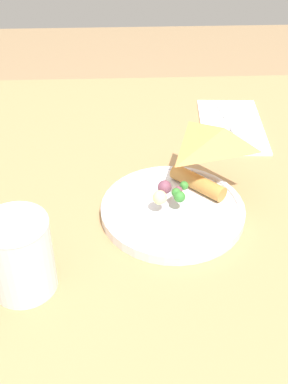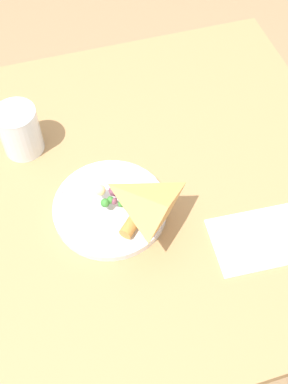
% 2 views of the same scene
% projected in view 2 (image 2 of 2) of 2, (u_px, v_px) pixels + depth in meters
% --- Properties ---
extents(ground_plane, '(6.00, 6.00, 0.00)m').
position_uv_depth(ground_plane, '(128.00, 316.00, 1.52)').
color(ground_plane, '#997A56').
extents(dining_table, '(0.94, 0.82, 0.71)m').
position_uv_depth(dining_table, '(119.00, 217.00, 1.02)').
color(dining_table, '#A87F51').
rests_on(dining_table, ground_plane).
extents(plate_pizza, '(0.21, 0.21, 0.05)m').
position_uv_depth(plate_pizza, '(111.00, 206.00, 0.89)').
color(plate_pizza, white).
rests_on(plate_pizza, dining_table).
extents(milk_glass, '(0.08, 0.08, 0.10)m').
position_uv_depth(milk_glass, '(20.00, 132.00, 0.95)').
color(milk_glass, white).
rests_on(milk_glass, dining_table).
extents(napkin_folded, '(0.22, 0.13, 0.00)m').
position_uv_depth(napkin_folded, '(270.00, 237.00, 0.87)').
color(napkin_folded, white).
rests_on(napkin_folded, dining_table).
extents(butter_knife, '(0.19, 0.04, 0.01)m').
position_uv_depth(butter_knife, '(266.00, 237.00, 0.86)').
color(butter_knife, '#B2B2B7').
rests_on(butter_knife, napkin_folded).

